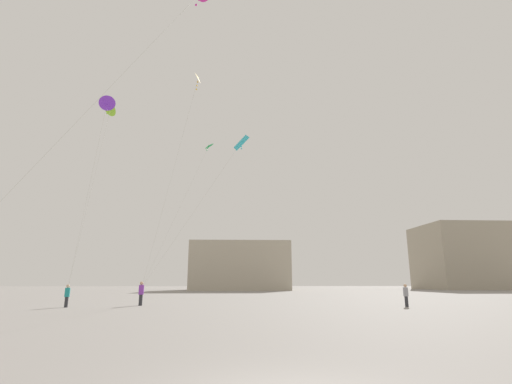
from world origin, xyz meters
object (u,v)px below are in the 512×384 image
person_in_teal (67,295)px  kite_emerald_diamond (208,147)px  kite_amber_delta (195,89)px  building_centre_hall (464,257)px  building_left_hall (240,266)px  person_in_grey (406,294)px  person_in_purple (141,292)px  kite_cyan_delta (239,145)px  kite_lime_diamond (110,110)px  kite_violet_diamond (106,107)px

person_in_teal → kite_emerald_diamond: 18.40m
kite_amber_delta → building_centre_hall: (57.14, 65.92, -7.47)m
person_in_teal → building_left_hall: bearing=39.9°
person_in_grey → kite_amber_delta: (-15.64, -4.27, 14.14)m
person_in_purple → kite_cyan_delta: bearing=37.0°
person_in_purple → person_in_teal: 5.22m
person_in_grey → building_centre_hall: 74.61m
person_in_teal → kite_lime_diamond: 14.99m
building_left_hall → kite_violet_diamond: bearing=-96.8°
kite_emerald_diamond → kite_amber_delta: bearing=-89.5°
person_in_teal → kite_emerald_diamond: size_ratio=0.11×
kite_emerald_diamond → kite_cyan_delta: (3.21, -9.14, -3.05)m
kite_violet_diamond → building_centre_hall: (61.63, 70.08, -4.00)m
kite_emerald_diamond → kite_lime_diamond: 10.21m
kite_amber_delta → kite_lime_diamond: bearing=146.4°
person_in_purple → building_centre_hall: bearing=107.1°
kite_emerald_diamond → kite_cyan_delta: 10.16m
kite_violet_diamond → building_left_hall: size_ratio=0.52×
kite_emerald_diamond → kite_amber_delta: 11.90m
kite_amber_delta → person_in_purple: bearing=124.6°
person_in_grey → person_in_teal: person_in_grey is taller
kite_lime_diamond → building_left_hall: 57.17m
person_in_teal → kite_violet_diamond: bearing=-98.5°
person_in_grey → kite_amber_delta: 21.51m
kite_violet_diamond → building_left_hall: bearing=83.2°
building_left_hall → kite_amber_delta: bearing=-93.0°
building_centre_hall → person_in_teal: bearing=-137.3°
person_in_grey → person_in_teal: (-24.98, 0.35, -0.02)m
kite_emerald_diamond → building_centre_hall: (57.24, 54.02, -7.46)m
kite_cyan_delta → kite_lime_diamond: bearing=167.6°
kite_amber_delta → kite_violet_diamond: kite_amber_delta is taller
kite_emerald_diamond → kite_amber_delta: (0.10, -11.90, 0.02)m
kite_lime_diamond → building_left_hall: bearing=78.9°
person_in_grey → building_left_hall: building_left_hall is taller
person_in_purple → kite_emerald_diamond: kite_emerald_diamond is taller
person_in_teal → kite_cyan_delta: 16.78m
building_centre_hall → kite_violet_diamond: bearing=-131.3°
person_in_grey → building_left_hall: size_ratio=0.08×
person_in_purple → kite_cyan_delta: (7.59, -3.73, 10.97)m
building_left_hall → building_centre_hall: bearing=6.0°
kite_violet_diamond → building_centre_hall: size_ratio=0.54×
person_in_teal → building_left_hall: building_left_hall is taller
person_in_grey → person_in_teal: size_ratio=1.02×
building_left_hall → kite_lime_diamond: bearing=-101.1°
kite_lime_diamond → building_centre_hall: size_ratio=0.76×
person_in_grey → kite_lime_diamond: kite_lime_diamond is taller
kite_lime_diamond → kite_amber_delta: kite_lime_diamond is taller
kite_amber_delta → kite_cyan_delta: bearing=41.5°
kite_cyan_delta → person_in_purple: bearing=153.8°
kite_violet_diamond → kite_cyan_delta: (7.61, 6.92, 0.41)m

